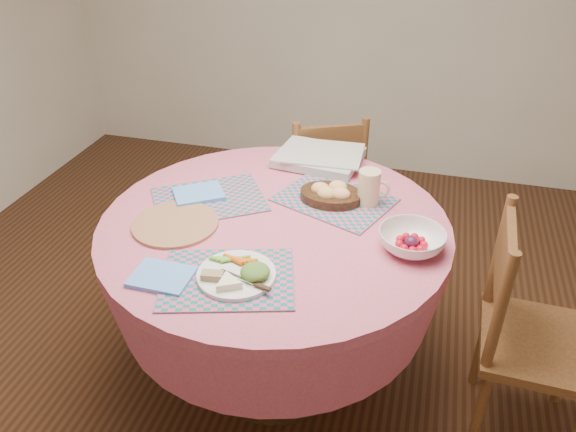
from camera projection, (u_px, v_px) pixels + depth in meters
The scene contains 15 objects.
ground at pixel (277, 370), 2.38m from camera, with size 4.00×4.00×0.00m, color #331C0F.
dining_table at pixel (275, 265), 2.08m from camera, with size 1.24×1.24×0.75m.
chair_right at pixel (526, 332), 1.92m from camera, with size 0.41×0.42×0.88m.
chair_back at pixel (323, 187), 2.82m from camera, with size 0.51×0.50×0.85m.
placemat_front at pixel (228, 279), 1.70m from camera, with size 0.40×0.30×0.01m, color #136E6C.
placemat_left at pixel (209, 199), 2.10m from camera, with size 0.40×0.30×0.01m, color #136E6C.
placemat_back at pixel (334, 200), 2.10m from camera, with size 0.40×0.30×0.01m, color #136E6C.
wicker_trivet at pixel (175, 224), 1.95m from camera, with size 0.30×0.30×0.01m, color #925F3F.
napkin_near at pixel (162, 277), 1.70m from camera, with size 0.18×0.14×0.01m, color #5E99F2.
napkin_far at pixel (199, 194), 2.12m from camera, with size 0.18×0.14×0.01m, color #5E99F2.
dinner_plate at pixel (238, 274), 1.69m from camera, with size 0.24×0.25×0.05m.
bread_bowl at pixel (331, 193), 2.08m from camera, with size 0.23×0.23×0.08m.
latte_mug at pixel (370, 187), 2.04m from camera, with size 0.12×0.08×0.13m.
fruit_bowl at pixel (412, 241), 1.82m from camera, with size 0.28×0.28×0.07m.
newspaper_stack at pixel (319, 157), 2.35m from camera, with size 0.37×0.31×0.04m.
Camera 1 is at (0.48, -1.59, 1.82)m, focal length 35.00 mm.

